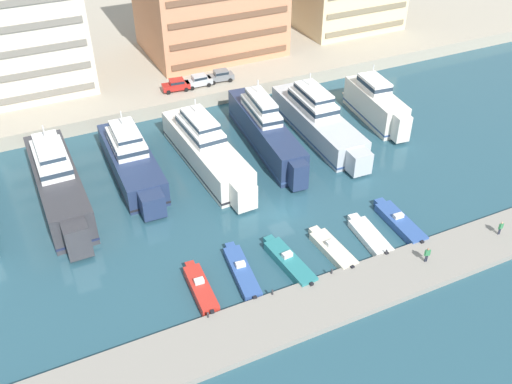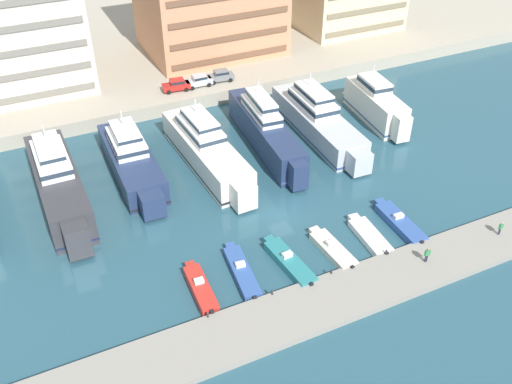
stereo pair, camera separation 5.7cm
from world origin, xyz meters
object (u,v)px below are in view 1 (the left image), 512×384
motorboat_red_far_left (200,288)px  motorboat_blue_center_right (399,222)px  motorboat_white_center (369,236)px  motorboat_teal_mid_left (289,262)px  yacht_navy_mid_left (131,160)px  yacht_charcoal_left (58,184)px  pedestrian_mid_deck (427,254)px  yacht_silver_center_right (318,119)px  car_red_far_left (176,85)px  car_silver_left (199,80)px  yacht_ivory_center_left (206,149)px  yacht_navy_center (265,130)px  yacht_ivory_mid_right (376,104)px  motorboat_blue_left (242,271)px  pedestrian_near_edge (501,227)px  motorboat_cream_center_left (332,249)px  car_grey_mid_left (220,75)px

motorboat_red_far_left → motorboat_blue_center_right: motorboat_red_far_left is taller
motorboat_white_center → motorboat_teal_mid_left: bearing=-180.0°
yacht_navy_mid_left → motorboat_blue_center_right: size_ratio=2.34×
yacht_charcoal_left → pedestrian_mid_deck: 41.22m
yacht_silver_center_right → motorboat_teal_mid_left: size_ratio=2.73×
yacht_silver_center_right → motorboat_blue_center_right: size_ratio=2.69×
car_red_far_left → yacht_charcoal_left: bearing=-138.4°
car_red_far_left → car_silver_left: bearing=-0.9°
motorboat_white_center → car_red_far_left: size_ratio=1.70×
motorboat_teal_mid_left → pedestrian_mid_deck: pedestrian_mid_deck is taller
yacht_ivory_center_left → car_silver_left: size_ratio=5.37×
motorboat_red_far_left → pedestrian_mid_deck: 22.81m
yacht_charcoal_left → yacht_navy_center: size_ratio=0.96×
yacht_ivory_mid_right → car_red_far_left: yacht_ivory_mid_right is taller
yacht_ivory_mid_right → yacht_navy_mid_left: bearing=178.0°
yacht_ivory_mid_right → motorboat_white_center: yacht_ivory_mid_right is taller
car_red_far_left → motorboat_blue_left: bearing=-99.7°
yacht_navy_center → yacht_ivory_mid_right: yacht_navy_center is taller
pedestrian_near_edge → yacht_ivory_center_left: bearing=130.3°
car_silver_left → motorboat_red_far_left: bearing=-110.8°
motorboat_red_far_left → motorboat_teal_mid_left: 9.45m
motorboat_cream_center_left → car_grey_mid_left: 39.59m
yacht_charcoal_left → motorboat_blue_center_right: size_ratio=2.58×
pedestrian_near_edge → car_red_far_left: bearing=114.6°
motorboat_blue_center_right → motorboat_cream_center_left: bearing=-176.4°
yacht_ivory_center_left → car_red_far_left: yacht_ivory_center_left is taller
yacht_navy_center → pedestrian_near_edge: yacht_navy_center is taller
car_grey_mid_left → pedestrian_mid_deck: bearing=-85.5°
car_red_far_left → yacht_navy_mid_left: bearing=-125.5°
yacht_navy_center → yacht_silver_center_right: size_ratio=0.99×
yacht_charcoal_left → yacht_silver_center_right: (34.93, 1.00, -0.47)m
yacht_silver_center_right → motorboat_blue_left: size_ratio=2.69×
yacht_navy_mid_left → motorboat_white_center: size_ratio=2.74×
yacht_charcoal_left → yacht_ivory_mid_right: yacht_charcoal_left is taller
motorboat_teal_mid_left → pedestrian_mid_deck: (12.43, -6.03, 1.21)m
yacht_ivory_mid_right → yacht_ivory_center_left: bearing=-178.4°
yacht_charcoal_left → motorboat_cream_center_left: 31.86m
pedestrian_mid_deck → car_red_far_left: bearing=103.5°
yacht_ivory_center_left → car_red_far_left: 18.15m
yacht_charcoal_left → car_silver_left: (24.07, 18.15, 0.31)m
yacht_ivory_mid_right → car_grey_mid_left: yacht_ivory_mid_right is taller
yacht_silver_center_right → motorboat_blue_left: bearing=-135.0°
yacht_ivory_center_left → yacht_ivory_mid_right: yacht_ivory_center_left is taller
yacht_charcoal_left → yacht_navy_mid_left: size_ratio=1.10×
yacht_charcoal_left → motorboat_red_far_left: yacht_charcoal_left is taller
motorboat_blue_center_right → yacht_navy_mid_left: bearing=136.6°
motorboat_white_center → motorboat_blue_center_right: motorboat_blue_center_right is taller
pedestrian_near_edge → pedestrian_mid_deck: bearing=-179.8°
motorboat_cream_center_left → car_silver_left: size_ratio=1.78×
car_red_far_left → car_grey_mid_left: 7.25m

